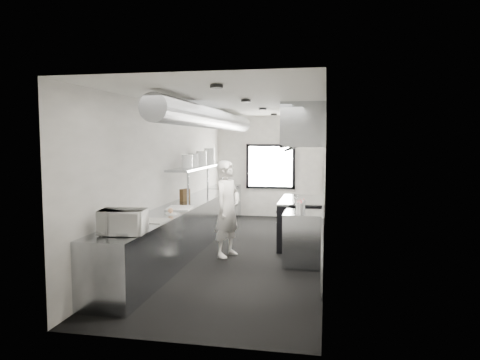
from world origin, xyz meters
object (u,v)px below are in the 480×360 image
at_px(plate_stack_b, 193,160).
at_px(squeeze_bottle_b, 298,208).
at_px(bottle_station, 303,238).
at_px(prep_counter, 179,231).
at_px(line_cook, 227,209).
at_px(cutting_board, 179,208).
at_px(deli_tub_b, 127,222).
at_px(exhaust_hood, 305,127).
at_px(range, 301,222).
at_px(deli_tub_a, 124,222).
at_px(knife_block, 185,195).
at_px(plate_stack_c, 202,158).
at_px(plate_stack_a, 187,161).
at_px(microwave, 123,222).
at_px(small_plate, 171,214).
at_px(pass_shelf, 199,167).
at_px(squeeze_bottle_d, 300,206).
at_px(squeeze_bottle_e, 304,205).
at_px(squeeze_bottle_c, 302,207).
at_px(far_work_table, 224,203).
at_px(plate_stack_d, 210,156).
at_px(squeeze_bottle_a, 301,209).

distance_m(plate_stack_b, squeeze_bottle_b, 2.85).
bearing_deg(bottle_station, prep_counter, 175.03).
height_order(line_cook, cutting_board, line_cook).
bearing_deg(prep_counter, deli_tub_b, -94.33).
height_order(exhaust_hood, prep_counter, exhaust_hood).
relative_size(range, deli_tub_a, 12.08).
distance_m(knife_block, plate_stack_c, 1.12).
distance_m(cutting_board, squeeze_bottle_b, 2.14).
distance_m(range, plate_stack_a, 2.61).
bearing_deg(range, bottle_station, -85.43).
relative_size(prep_counter, bottle_station, 6.67).
bearing_deg(cutting_board, range, 33.59).
height_order(microwave, deli_tub_b, microwave).
height_order(range, squeeze_bottle_b, squeeze_bottle_b).
bearing_deg(line_cook, exhaust_hood, -27.72).
xyz_separation_m(range, plate_stack_c, (-2.21, 0.45, 1.26)).
distance_m(small_plate, cutting_board, 0.64).
bearing_deg(squeeze_bottle_b, plate_stack_c, 137.81).
height_order(prep_counter, pass_shelf, pass_shelf).
height_order(deli_tub_b, squeeze_bottle_d, squeeze_bottle_d).
height_order(range, small_plate, range).
relative_size(cutting_board, squeeze_bottle_e, 3.50).
distance_m(bottle_station, plate_stack_b, 3.01).
xyz_separation_m(squeeze_bottle_b, squeeze_bottle_c, (0.05, 0.13, -0.01)).
distance_m(microwave, cutting_board, 2.27).
bearing_deg(deli_tub_a, knife_block, 88.91).
distance_m(plate_stack_c, squeeze_bottle_d, 2.93).
bearing_deg(plate_stack_c, bottle_station, -38.50).
height_order(far_work_table, plate_stack_c, plate_stack_c).
bearing_deg(deli_tub_a, prep_counter, 84.41).
relative_size(prep_counter, pass_shelf, 2.00).
bearing_deg(range, pass_shelf, 172.33).
distance_m(line_cook, plate_stack_c, 2.02).
bearing_deg(plate_stack_a, knife_block, 147.13).
bearing_deg(plate_stack_d, squeeze_bottle_a, -50.86).
distance_m(deli_tub_a, knife_block, 2.66).
bearing_deg(prep_counter, small_plate, -80.18).
height_order(deli_tub_b, squeeze_bottle_a, squeeze_bottle_a).
height_order(knife_block, squeeze_bottle_b, knife_block).
xyz_separation_m(range, squeeze_bottle_e, (0.09, -1.06, 0.51)).
xyz_separation_m(squeeze_bottle_b, squeeze_bottle_d, (0.02, 0.31, -0.01)).
bearing_deg(line_cook, cutting_board, 130.34).
xyz_separation_m(plate_stack_b, plate_stack_d, (0.05, 1.16, 0.05)).
xyz_separation_m(line_cook, squeeze_bottle_d, (1.32, -0.14, 0.11)).
bearing_deg(line_cook, squeeze_bottle_a, -90.03).
relative_size(microwave, cutting_board, 0.96).
bearing_deg(small_plate, plate_stack_c, 93.79).
bearing_deg(exhaust_hood, plate_stack_a, -168.85).
bearing_deg(squeeze_bottle_e, squeeze_bottle_d, -102.97).
bearing_deg(squeeze_bottle_d, range, 92.07).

